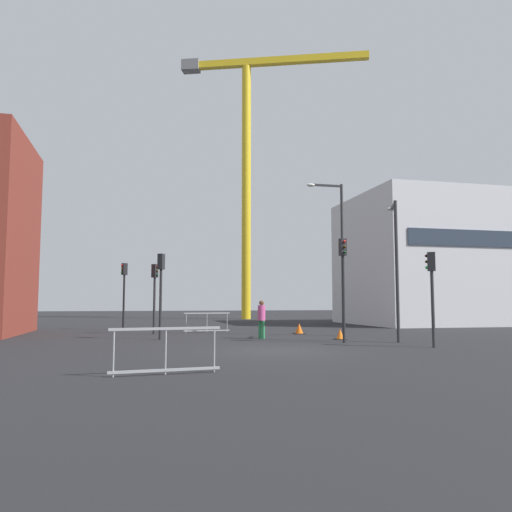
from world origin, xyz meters
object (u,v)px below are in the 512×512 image
at_px(streetlamp_short, 396,257).
at_px(traffic_light_far, 432,282).
at_px(streetlamp_tall, 338,246).
at_px(traffic_light_island, 124,285).
at_px(traffic_light_corner, 155,287).
at_px(traffic_cone_orange, 340,335).
at_px(traffic_cone_on_verge, 299,329).
at_px(traffic_light_verge, 161,281).
at_px(traffic_light_median, 343,273).
at_px(construction_crane, 251,144).
at_px(pedestrian_walking, 262,316).

relative_size(streetlamp_short, traffic_light_far, 1.69).
xyz_separation_m(streetlamp_tall, streetlamp_short, (0.90, -4.12, -0.91)).
bearing_deg(traffic_light_island, traffic_light_corner, -69.02).
relative_size(streetlamp_tall, traffic_light_far, 2.16).
bearing_deg(traffic_light_corner, traffic_cone_orange, -35.52).
relative_size(traffic_light_far, traffic_cone_on_verge, 6.16).
height_order(streetlamp_short, traffic_light_island, streetlamp_short).
bearing_deg(traffic_cone_orange, traffic_light_verge, 167.08).
relative_size(traffic_light_island, traffic_cone_orange, 8.35).
bearing_deg(streetlamp_tall, streetlamp_short, -77.66).
xyz_separation_m(traffic_light_median, traffic_light_corner, (-7.37, 7.49, -0.39)).
bearing_deg(construction_crane, traffic_light_island, -124.16).
height_order(traffic_light_median, traffic_cone_orange, traffic_light_median).
distance_m(traffic_light_median, traffic_light_corner, 10.52).
xyz_separation_m(traffic_light_island, pedestrian_walking, (6.31, -8.81, -1.66)).
bearing_deg(traffic_light_verge, traffic_cone_on_verge, 18.21).
relative_size(streetlamp_tall, traffic_cone_orange, 15.92).
bearing_deg(traffic_light_island, pedestrian_walking, -54.39).
bearing_deg(traffic_light_island, construction_crane, 55.84).
bearing_deg(traffic_cone_orange, construction_crane, 85.89).
bearing_deg(traffic_light_far, traffic_light_verge, 146.76).
distance_m(construction_crane, streetlamp_short, 32.08).
distance_m(construction_crane, traffic_light_island, 25.29).
bearing_deg(traffic_light_island, streetlamp_tall, -36.65).
xyz_separation_m(streetlamp_short, traffic_light_island, (-11.39, 11.92, -0.88)).
relative_size(construction_crane, traffic_light_island, 6.65).
bearing_deg(streetlamp_tall, pedestrian_walking, -166.50).
xyz_separation_m(streetlamp_tall, traffic_light_median, (-1.45, -4.02, -1.61)).
xyz_separation_m(traffic_light_verge, traffic_light_island, (-1.81, 8.21, 0.09)).
height_order(streetlamp_tall, traffic_light_median, streetlamp_tall).
distance_m(streetlamp_short, traffic_light_far, 2.84).
bearing_deg(traffic_cone_on_verge, construction_crane, 83.78).
relative_size(streetlamp_tall, traffic_light_island, 1.91).
bearing_deg(streetlamp_tall, construction_crane, 87.55).
height_order(construction_crane, traffic_light_median, construction_crane).
distance_m(traffic_light_verge, traffic_light_far, 11.48).
height_order(traffic_light_median, traffic_light_island, traffic_light_median).
relative_size(traffic_light_median, traffic_cone_on_verge, 7.50).
bearing_deg(pedestrian_walking, traffic_light_island, 125.61).
bearing_deg(construction_crane, pedestrian_walking, -101.48).
relative_size(construction_crane, streetlamp_tall, 3.49).
height_order(streetlamp_short, pedestrian_walking, streetlamp_short).
bearing_deg(traffic_light_verge, streetlamp_short, -21.14).
relative_size(construction_crane, traffic_light_corner, 7.28).
relative_size(traffic_light_median, traffic_cone_orange, 8.98).
relative_size(streetlamp_tall, traffic_cone_on_verge, 13.29).
xyz_separation_m(streetlamp_tall, traffic_light_island, (-10.49, 7.80, -1.79)).
bearing_deg(traffic_cone_orange, traffic_light_island, 133.86).
bearing_deg(streetlamp_tall, traffic_light_median, -109.90).
distance_m(traffic_light_median, traffic_cone_orange, 3.25).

